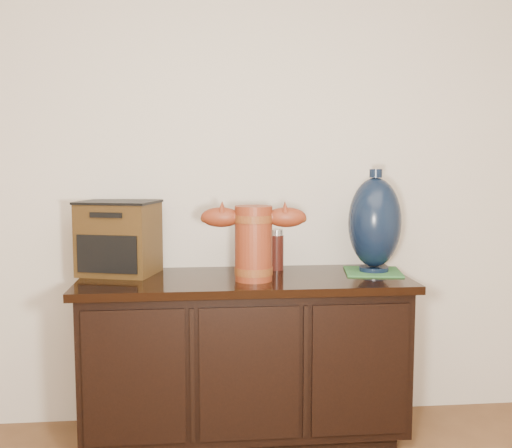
{
  "coord_description": "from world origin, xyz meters",
  "views": [
    {
      "loc": [
        -0.21,
        -0.39,
        1.28
      ],
      "look_at": [
        0.05,
        2.18,
        1.0
      ],
      "focal_mm": 42.0,
      "sensor_mm": 36.0,
      "label": 1
    }
  ],
  "objects": [
    {
      "name": "room",
      "position": [
        0.0,
        0.0,
        1.3
      ],
      "size": [
        5.0,
        5.0,
        5.0
      ],
      "color": "brown",
      "rests_on": "ground"
    },
    {
      "name": "sideboard",
      "position": [
        0.0,
        2.23,
        0.39
      ],
      "size": [
        1.46,
        0.56,
        0.75
      ],
      "color": "black",
      "rests_on": "ground"
    },
    {
      "name": "terracotta_vessel",
      "position": [
        0.03,
        2.15,
        0.94
      ],
      "size": [
        0.46,
        0.18,
        0.32
      ],
      "rotation": [
        0.0,
        0.0,
        -0.11
      ],
      "color": "maroon",
      "rests_on": "sideboard"
    },
    {
      "name": "tv_radio",
      "position": [
        -0.56,
        2.36,
        0.92
      ],
      "size": [
        0.4,
        0.35,
        0.34
      ],
      "rotation": [
        0.0,
        0.0,
        -0.29
      ],
      "color": "#3A260E",
      "rests_on": "sideboard"
    },
    {
      "name": "green_mat",
      "position": [
        0.6,
        2.28,
        0.76
      ],
      "size": [
        0.29,
        0.29,
        0.01
      ],
      "primitive_type": "cube",
      "rotation": [
        0.0,
        0.0,
        -0.17
      ],
      "color": "#2D6530",
      "rests_on": "sideboard"
    },
    {
      "name": "lamp_base",
      "position": [
        0.61,
        2.28,
        0.99
      ],
      "size": [
        0.28,
        0.28,
        0.47
      ],
      "rotation": [
        0.0,
        0.0,
        -0.17
      ],
      "color": "black",
      "rests_on": "green_mat"
    },
    {
      "name": "spray_can",
      "position": [
        0.17,
        2.39,
        0.85
      ],
      "size": [
        0.07,
        0.07,
        0.19
      ],
      "color": "#52150E",
      "rests_on": "sideboard"
    }
  ]
}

